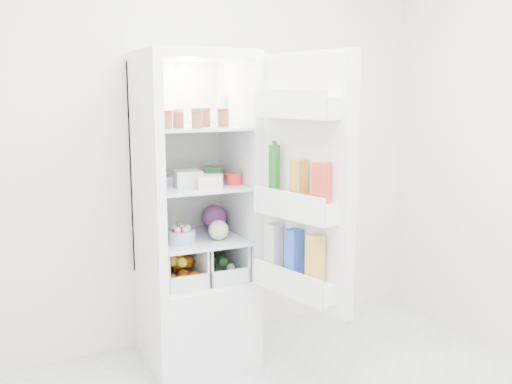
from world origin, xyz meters
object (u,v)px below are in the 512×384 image
red_cabbage (214,218)px  mushroom_bowl (182,237)px  refrigerator (193,248)px  fridge_door (303,189)px

red_cabbage → mushroom_bowl: (-0.27, -0.21, -0.04)m
refrigerator → red_cabbage: size_ratio=11.66×
red_cabbage → fridge_door: size_ratio=0.12×
refrigerator → mushroom_bowl: 0.23m
refrigerator → red_cabbage: refrigerator is taller
refrigerator → mushroom_bowl: bearing=-127.2°
fridge_door → mushroom_bowl: bearing=31.0°
mushroom_bowl → fridge_door: (0.50, -0.47, 0.31)m
refrigerator → mushroom_bowl: (-0.12, -0.15, 0.12)m
red_cabbage → mushroom_bowl: bearing=-142.2°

